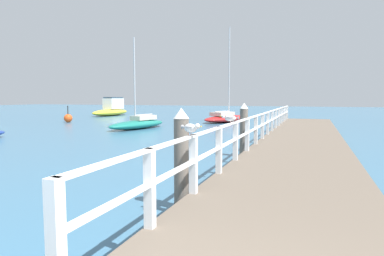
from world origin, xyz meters
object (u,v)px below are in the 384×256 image
at_px(seagull_background, 230,118).
at_px(boat_4, 226,118).
at_px(dock_piling_far, 244,130).
at_px(seagull_foreground, 191,128).
at_px(boat_0, 111,109).
at_px(dock_piling_near, 181,158).
at_px(boat_3, 138,123).
at_px(channel_buoy, 68,118).

relative_size(seagull_background, boat_4, 0.06).
distance_m(dock_piling_far, seagull_foreground, 6.51).
xyz_separation_m(dock_piling_far, seagull_background, (0.37, -3.64, 0.63)).
bearing_deg(boat_4, boat_0, 178.84).
bearing_deg(seagull_foreground, boat_0, -116.19).
bearing_deg(seagull_foreground, seagull_background, -151.59).
xyz_separation_m(dock_piling_near, boat_3, (-8.81, 14.15, -0.61)).
distance_m(boat_3, channel_buoy, 8.91).
bearing_deg(channel_buoy, dock_piling_far, -33.13).
bearing_deg(dock_piling_near, boat_4, 102.01).
bearing_deg(boat_0, channel_buoy, -75.09).
distance_m(boat_4, channel_buoy, 13.44).
distance_m(seagull_background, boat_3, 15.05).
bearing_deg(channel_buoy, seagull_background, -40.22).
relative_size(seagull_foreground, boat_4, 0.05).
distance_m(dock_piling_far, boat_0, 29.26).
height_order(boat_0, boat_3, boat_3).
xyz_separation_m(dock_piling_near, seagull_background, (0.37, 2.29, 0.63)).
xyz_separation_m(dock_piling_far, boat_3, (-8.81, 8.23, -0.61)).
relative_size(dock_piling_far, seagull_foreground, 4.33).
bearing_deg(boat_3, dock_piling_near, 131.94).
height_order(dock_piling_far, boat_3, boat_3).
distance_m(dock_piling_near, boat_4, 22.59).
relative_size(boat_4, channel_buoy, 5.75).
xyz_separation_m(boat_4, channel_buoy, (-12.50, -4.94, -0.01)).
xyz_separation_m(boat_0, channel_buoy, (2.58, -10.35, -0.36)).
height_order(dock_piling_near, boat_4, boat_4).
relative_size(dock_piling_near, channel_buoy, 1.36).
bearing_deg(dock_piling_far, channel_buoy, 146.87).
bearing_deg(dock_piling_far, dock_piling_near, -90.00).
bearing_deg(seagull_background, dock_piling_near, 167.61).
bearing_deg(dock_piling_far, boat_4, 106.21).
distance_m(seagull_background, boat_4, 20.48).
bearing_deg(dock_piling_near, seagull_background, 80.77).
height_order(seagull_background, channel_buoy, seagull_background).
bearing_deg(boat_0, boat_3, -49.67).
bearing_deg(boat_3, dock_piling_far, 147.00).
xyz_separation_m(dock_piling_far, boat_0, (-19.77, 21.57, -0.25)).
height_order(dock_piling_near, seagull_background, dock_piling_near).
bearing_deg(channel_buoy, boat_4, 21.59).
bearing_deg(seagull_foreground, dock_piling_far, -148.48).
xyz_separation_m(boat_3, channel_buoy, (-8.39, 3.00, 0.00)).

